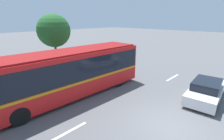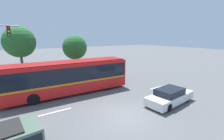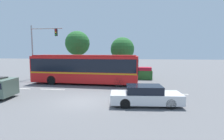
{
  "view_description": "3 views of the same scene",
  "coord_description": "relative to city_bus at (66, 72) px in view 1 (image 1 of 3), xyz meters",
  "views": [
    {
      "loc": [
        -7.22,
        -2.88,
        5.21
      ],
      "look_at": [
        1.13,
        5.09,
        1.61
      ],
      "focal_mm": 26.61,
      "sensor_mm": 36.0,
      "label": 1
    },
    {
      "loc": [
        -6.26,
        -8.0,
        5.54
      ],
      "look_at": [
        2.28,
        5.11,
        2.14
      ],
      "focal_mm": 24.89,
      "sensor_mm": 36.0,
      "label": 2
    },
    {
      "loc": [
        3.77,
        -12.02,
        3.58
      ],
      "look_at": [
        1.43,
        5.32,
        1.72
      ],
      "focal_mm": 27.99,
      "sensor_mm": 36.0,
      "label": 3
    }
  ],
  "objects": [
    {
      "name": "ground_plane",
      "position": [
        1.75,
        -6.55,
        -1.82
      ],
      "size": [
        140.0,
        140.0,
        0.0
      ],
      "primitive_type": "plane",
      "color": "#5B5B5E"
    },
    {
      "name": "lane_stripe_far",
      "position": [
        -2.23,
        -3.28,
        -1.81
      ],
      "size": [
        2.4,
        0.16,
        0.01
      ],
      "primitive_type": "cube",
      "color": "silver",
      "rests_on": "ground"
    },
    {
      "name": "flowering_hedge",
      "position": [
        2.16,
        4.12,
        -1.05
      ],
      "size": [
        11.0,
        1.16,
        1.56
      ],
      "color": "#286028",
      "rests_on": "ground"
    },
    {
      "name": "city_bus",
      "position": [
        0.0,
        0.0,
        0.0
      ],
      "size": [
        11.73,
        3.01,
        3.19
      ],
      "rotation": [
        0.0,
        0.0,
        -0.04
      ],
      "color": "red",
      "rests_on": "ground"
    },
    {
      "name": "street_tree_centre",
      "position": [
        3.53,
        7.93,
        2.11
      ],
      "size": [
        3.57,
        3.57,
        5.72
      ],
      "color": "brown",
      "rests_on": "ground"
    },
    {
      "name": "sedan_foreground",
      "position": [
        6.2,
        -6.97,
        -1.18
      ],
      "size": [
        4.8,
        2.18,
        1.33
      ],
      "rotation": [
        0.0,
        0.0,
        0.09
      ],
      "color": "silver",
      "rests_on": "ground"
    },
    {
      "name": "lane_stripe_near",
      "position": [
        8.74,
        -3.57,
        -1.81
      ],
      "size": [
        2.4,
        0.16,
        0.01
      ],
      "primitive_type": "cube",
      "color": "silver",
      "rests_on": "ground"
    }
  ]
}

